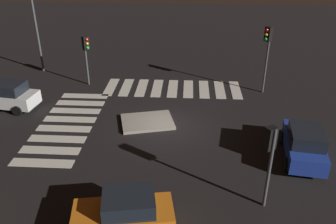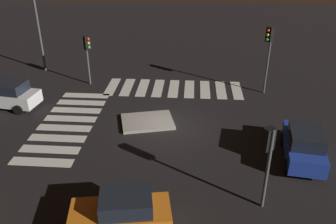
% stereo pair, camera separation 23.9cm
% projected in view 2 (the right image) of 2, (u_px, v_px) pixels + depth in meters
% --- Properties ---
extents(ground_plane, '(80.00, 80.00, 0.00)m').
position_uv_depth(ground_plane, '(168.00, 127.00, 20.85)').
color(ground_plane, black).
extents(traffic_island, '(3.53, 2.98, 0.18)m').
position_uv_depth(traffic_island, '(147.00, 121.00, 21.26)').
color(traffic_island, gray).
rests_on(traffic_island, ground).
extents(car_orange, '(4.03, 2.30, 1.68)m').
position_uv_depth(car_orange, '(122.00, 213.00, 13.32)').
color(car_orange, orange).
rests_on(car_orange, ground).
extents(car_blue, '(2.34, 4.22, 1.77)m').
position_uv_depth(car_blue, '(304.00, 145.00, 17.52)').
color(car_blue, '#1E389E').
rests_on(car_blue, ground).
extents(car_white, '(4.21, 2.33, 1.76)m').
position_uv_depth(car_white, '(8.00, 95.00, 22.85)').
color(car_white, silver).
rests_on(car_white, ground).
extents(traffic_light_west, '(0.54, 0.53, 3.70)m').
position_uv_depth(traffic_light_west, '(268.00, 148.00, 13.70)').
color(traffic_light_west, '#47474C').
rests_on(traffic_light_west, ground).
extents(traffic_light_south, '(0.53, 0.54, 4.74)m').
position_uv_depth(traffic_light_south, '(269.00, 44.00, 23.56)').
color(traffic_light_south, '#47474C').
rests_on(traffic_light_south, ground).
extents(traffic_light_east, '(0.54, 0.54, 3.72)m').
position_uv_depth(traffic_light_east, '(87.00, 48.00, 25.32)').
color(traffic_light_east, '#47474C').
rests_on(traffic_light_east, ground).
extents(street_lamp, '(0.56, 0.56, 8.42)m').
position_uv_depth(street_lamp, '(34.00, 0.00, 26.74)').
color(street_lamp, '#47474C').
rests_on(street_lamp, ground).
extents(crosswalk_near, '(9.90, 3.20, 0.02)m').
position_uv_depth(crosswalk_near, '(174.00, 88.00, 25.92)').
color(crosswalk_near, silver).
rests_on(crosswalk_near, ground).
extents(crosswalk_side, '(3.20, 8.75, 0.02)m').
position_uv_depth(crosswalk_side, '(68.00, 123.00, 21.24)').
color(crosswalk_side, silver).
rests_on(crosswalk_side, ground).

